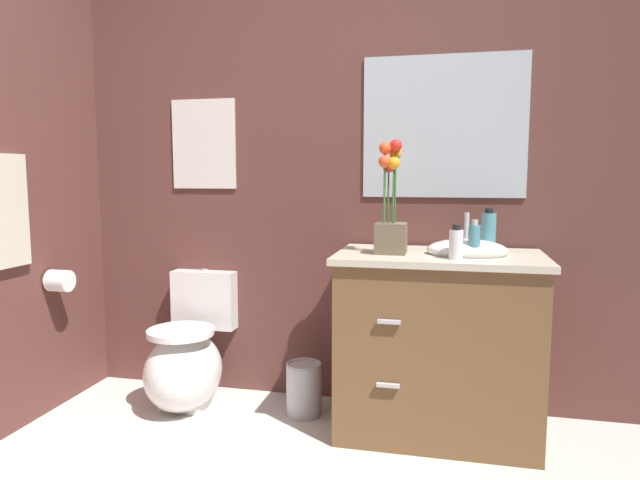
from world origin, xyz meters
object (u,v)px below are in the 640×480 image
at_px(trash_bin, 304,389).
at_px(toilet_paper_roll, 60,281).
at_px(lotion_bottle, 456,244).
at_px(vanity_cabinet, 438,342).
at_px(soap_bottle, 474,241).
at_px(flower_vase, 391,215).
at_px(hanging_towel, 3,211).
at_px(toilet, 187,360).
at_px(hand_wash_bottle, 488,231).
at_px(wall_mirror, 444,127).
at_px(wall_poster, 204,144).

distance_m(trash_bin, toilet_paper_roll, 1.35).
bearing_deg(toilet_paper_roll, lotion_bottle, 0.38).
distance_m(vanity_cabinet, soap_bottle, 0.52).
relative_size(soap_bottle, trash_bin, 0.61).
bearing_deg(flower_vase, hanging_towel, -166.52).
relative_size(vanity_cabinet, toilet_paper_roll, 9.40).
bearing_deg(vanity_cabinet, toilet, 178.82).
xyz_separation_m(hand_wash_bottle, wall_mirror, (-0.22, 0.16, 0.50)).
xyz_separation_m(vanity_cabinet, wall_mirror, (-0.00, 0.29, 1.01)).
xyz_separation_m(soap_bottle, hanging_towel, (-2.08, -0.36, 0.12)).
bearing_deg(wall_poster, wall_mirror, 0.00).
bearing_deg(hand_wash_bottle, toilet_paper_roll, -171.63).
relative_size(trash_bin, wall_mirror, 0.34).
bearing_deg(flower_vase, lotion_bottle, -21.85).
relative_size(toilet, hand_wash_bottle, 3.38).
distance_m(flower_vase, soap_bottle, 0.38).
xyz_separation_m(soap_bottle, wall_mirror, (-0.15, 0.38, 0.52)).
distance_m(soap_bottle, hanging_towel, 2.11).
bearing_deg(hand_wash_bottle, wall_poster, 174.09).
bearing_deg(wall_mirror, toilet, -168.23).
height_order(lotion_bottle, wall_mirror, wall_mirror).
xyz_separation_m(toilet, hanging_towel, (-0.65, -0.48, 0.81)).
bearing_deg(toilet_paper_roll, flower_vase, 4.48).
xyz_separation_m(hanging_towel, toilet_paper_roll, (0.06, 0.28, -0.37)).
bearing_deg(soap_bottle, toilet, 175.52).
height_order(lotion_bottle, wall_poster, wall_poster).
bearing_deg(toilet, toilet_paper_roll, -161.64).
height_order(trash_bin, toilet_paper_roll, toilet_paper_roll).
bearing_deg(toilet_paper_roll, hand_wash_bottle, 8.37).
xyz_separation_m(wall_poster, wall_mirror, (1.28, 0.00, 0.07)).
xyz_separation_m(vanity_cabinet, soap_bottle, (0.14, -0.09, 0.49)).
distance_m(soap_bottle, hand_wash_bottle, 0.24).
bearing_deg(vanity_cabinet, soap_bottle, -30.80).
relative_size(soap_bottle, hand_wash_bottle, 0.81).
height_order(toilet, flower_vase, flower_vase).
xyz_separation_m(flower_vase, wall_mirror, (0.22, 0.33, 0.42)).
distance_m(lotion_bottle, hand_wash_bottle, 0.33).
height_order(soap_bottle, hanging_towel, hanging_towel).
bearing_deg(lotion_bottle, soap_bottle, 42.93).
height_order(vanity_cabinet, hand_wash_bottle, hand_wash_bottle).
height_order(toilet, soap_bottle, soap_bottle).
height_order(flower_vase, wall_poster, wall_poster).
xyz_separation_m(toilet, trash_bin, (0.63, 0.02, -0.11)).
bearing_deg(soap_bottle, vanity_cabinet, 149.20).
xyz_separation_m(flower_vase, soap_bottle, (0.37, -0.05, -0.10)).
height_order(hand_wash_bottle, wall_mirror, wall_mirror).
bearing_deg(wall_poster, flower_vase, -17.48).
xyz_separation_m(flower_vase, hand_wash_bottle, (0.44, 0.18, -0.08)).
bearing_deg(trash_bin, wall_poster, 158.51).
xyz_separation_m(toilet, lotion_bottle, (1.35, -0.18, 0.68)).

